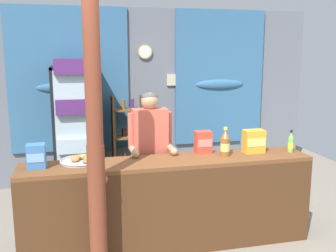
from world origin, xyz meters
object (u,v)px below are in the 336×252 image
at_px(plastic_lawn_chair, 244,163).
at_px(snack_box_choco_powder, 254,141).
at_px(pastry_tray, 81,160).
at_px(drink_fridge, 77,121).
at_px(bottle_shelf_rack, 128,140).
at_px(snack_box_crackers, 203,142).
at_px(shopkeeper, 150,145).
at_px(soda_bottle_lime_soda, 291,143).
at_px(stall_counter, 172,198).
at_px(snack_box_biscuit, 36,156).
at_px(soda_bottle_iced_tea, 225,144).
at_px(timber_post, 95,151).

bearing_deg(plastic_lawn_chair, snack_box_choco_powder, -110.32).
height_order(snack_box_choco_powder, pastry_tray, snack_box_choco_powder).
bearing_deg(drink_fridge, bottle_shelf_rack, 12.19).
height_order(bottle_shelf_rack, snack_box_crackers, bottle_shelf_rack).
bearing_deg(snack_box_choco_powder, shopkeeper, 161.95).
bearing_deg(pastry_tray, bottle_shelf_rack, 68.30).
xyz_separation_m(soda_bottle_lime_soda, pastry_tray, (-2.26, 0.12, -0.08)).
bearing_deg(stall_counter, snack_box_biscuit, 173.93).
height_order(drink_fridge, soda_bottle_iced_tea, drink_fridge).
distance_m(bottle_shelf_rack, shopkeeper, 1.57).
bearing_deg(stall_counter, timber_post, -157.28).
height_order(shopkeeper, snack_box_choco_powder, shopkeeper).
bearing_deg(timber_post, bottle_shelf_rack, 75.62).
xyz_separation_m(shopkeeper, soda_bottle_lime_soda, (1.49, -0.43, 0.04)).
relative_size(soda_bottle_iced_tea, soda_bottle_lime_soda, 1.28).
xyz_separation_m(drink_fridge, bottle_shelf_rack, (0.74, 0.16, -0.34)).
bearing_deg(snack_box_choco_powder, pastry_tray, 178.50).
xyz_separation_m(drink_fridge, pastry_tray, (-0.00, -1.69, -0.10)).
distance_m(drink_fridge, soda_bottle_iced_tea, 2.34).
distance_m(drink_fridge, snack_box_biscuit, 1.83).
distance_m(shopkeeper, soda_bottle_lime_soda, 1.55).
distance_m(stall_counter, timber_post, 1.03).
height_order(timber_post, plastic_lawn_chair, timber_post).
bearing_deg(snack_box_biscuit, soda_bottle_lime_soda, -0.63).
bearing_deg(bottle_shelf_rack, plastic_lawn_chair, -29.39).
relative_size(soda_bottle_lime_soda, snack_box_biscuit, 1.06).
height_order(plastic_lawn_chair, soda_bottle_lime_soda, soda_bottle_lime_soda).
bearing_deg(stall_counter, pastry_tray, 165.49).
height_order(timber_post, pastry_tray, timber_post).
height_order(shopkeeper, pastry_tray, shopkeeper).
xyz_separation_m(soda_bottle_iced_tea, snack_box_crackers, (-0.18, 0.18, -0.01)).
distance_m(timber_post, drink_fridge, 2.25).
xyz_separation_m(timber_post, snack_box_choco_powder, (1.73, 0.50, -0.12)).
xyz_separation_m(stall_counter, timber_post, (-0.76, -0.32, 0.62)).
xyz_separation_m(snack_box_biscuit, pastry_tray, (0.41, 0.09, -0.09)).
bearing_deg(timber_post, snack_box_crackers, 27.47).
bearing_deg(snack_box_biscuit, snack_box_choco_powder, 1.08).
relative_size(bottle_shelf_rack, snack_box_crackers, 5.78).
bearing_deg(snack_box_choco_powder, stall_counter, -169.47).
bearing_deg(drink_fridge, snack_box_crackers, -51.02).
xyz_separation_m(soda_bottle_iced_tea, snack_box_choco_powder, (0.36, 0.06, -0.01)).
bearing_deg(soda_bottle_iced_tea, pastry_tray, 175.81).
distance_m(bottle_shelf_rack, snack_box_crackers, 1.90).
bearing_deg(soda_bottle_lime_soda, bottle_shelf_rack, 127.76).
bearing_deg(snack_box_biscuit, soda_bottle_iced_tea, -0.55).
distance_m(soda_bottle_iced_tea, snack_box_crackers, 0.26).
relative_size(drink_fridge, bottle_shelf_rack, 1.40).
distance_m(plastic_lawn_chair, snack_box_crackers, 1.43).
height_order(stall_counter, drink_fridge, drink_fridge).
height_order(stall_counter, soda_bottle_lime_soda, soda_bottle_lime_soda).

